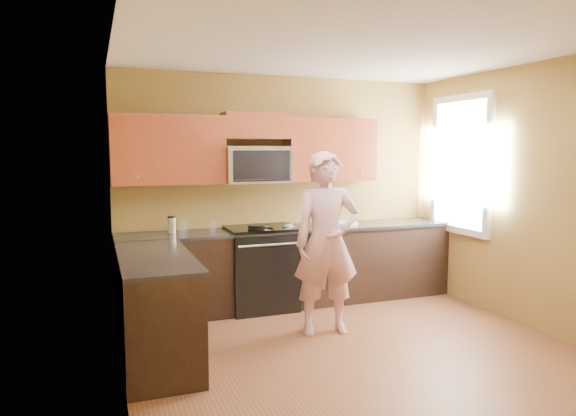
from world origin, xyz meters
name	(u,v)px	position (x,y,z in m)	size (l,w,h in m)	color
floor	(360,356)	(0.00, 0.00, 0.00)	(4.00, 4.00, 0.00)	brown
ceiling	(365,45)	(0.00, 0.00, 2.70)	(4.00, 4.00, 0.00)	white
wall_back	(283,189)	(0.00, 2.00, 1.35)	(4.00, 4.00, 0.00)	brown
wall_front	(552,245)	(0.00, -2.00, 1.35)	(4.00, 4.00, 0.00)	brown
wall_left	(119,216)	(-2.00, 0.00, 1.35)	(4.00, 4.00, 0.00)	brown
wall_right	(541,198)	(2.00, 0.00, 1.35)	(4.00, 4.00, 0.00)	brown
cabinet_back_run	(292,268)	(0.00, 1.70, 0.44)	(4.00, 0.60, 0.88)	black
cabinet_left_run	(155,309)	(-1.70, 0.60, 0.44)	(0.60, 1.60, 0.88)	black
countertop_back	(292,229)	(0.00, 1.69, 0.90)	(4.00, 0.62, 0.04)	black
countertop_left	(155,257)	(-1.69, 0.60, 0.90)	(0.62, 1.60, 0.04)	black
stove	(260,268)	(-0.40, 1.68, 0.47)	(0.76, 0.65, 0.95)	black
microwave	(257,183)	(-0.40, 1.80, 1.45)	(0.76, 0.40, 0.42)	silver
upper_cab_left	(169,184)	(-1.39, 1.83, 1.45)	(1.22, 0.33, 0.75)	maroon
upper_cab_right	(329,181)	(0.54, 1.83, 1.45)	(1.12, 0.33, 0.75)	maroon
upper_cab_over_mw	(255,126)	(-0.40, 1.83, 2.10)	(0.76, 0.33, 0.30)	maroon
window	(461,165)	(1.98, 1.20, 1.65)	(0.06, 1.06, 1.66)	white
woman	(327,243)	(-0.02, 0.68, 0.91)	(0.66, 0.44, 1.81)	pink
frying_pan	(258,229)	(-0.47, 1.52, 0.95)	(0.24, 0.42, 0.05)	black
butter_tub	(287,228)	(-0.08, 1.66, 0.92)	(0.11, 0.11, 0.08)	yellow
toast_slice	(318,226)	(0.31, 1.65, 0.93)	(0.11, 0.11, 0.01)	#B27F47
napkin_a	(289,226)	(-0.07, 1.62, 0.95)	(0.11, 0.12, 0.06)	silver
napkin_b	(322,224)	(0.35, 1.63, 0.95)	(0.12, 0.13, 0.07)	silver
dish_towel	(342,224)	(0.61, 1.61, 0.95)	(0.30, 0.24, 0.05)	white
travel_mug	(172,233)	(-1.38, 1.79, 0.92)	(0.09, 0.09, 0.19)	silver
glass_a	(184,226)	(-1.23, 1.87, 0.98)	(0.07, 0.07, 0.12)	silver
glass_b	(181,227)	(-1.27, 1.80, 0.98)	(0.07, 0.07, 0.12)	silver
glass_c	(213,226)	(-0.94, 1.71, 0.98)	(0.07, 0.07, 0.12)	silver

